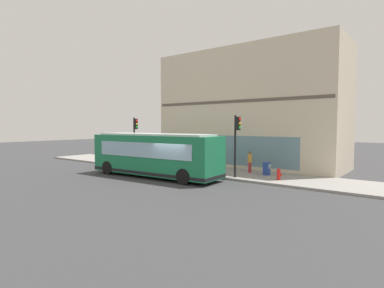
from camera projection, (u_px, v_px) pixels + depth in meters
The scene contains 10 objects.
ground at pixel (176, 182), 19.96m from camera, with size 120.00×120.00×0.00m, color #38383A.
sidewalk_curb at pixel (217, 172), 23.78m from camera, with size 4.50×40.00×0.15m, color gray.
building_corner at pixel (249, 109), 27.65m from camera, with size 6.13×16.00×10.18m.
city_bus_nearside at pixel (154, 155), 21.80m from camera, with size 3.04×10.15×3.07m.
traffic_light_near_corner at pixel (237, 134), 20.61m from camera, with size 0.32×0.49×4.18m.
traffic_light_down_block at pixel (135, 132), 26.91m from camera, with size 0.32×0.49×4.17m.
fire_hydrant at pixel (279, 174), 19.82m from camera, with size 0.35×0.35×0.74m.
pedestrian_by_light_pole at pixel (155, 153), 29.73m from camera, with size 0.32×0.32×1.54m.
pedestrian_near_hydrant at pixel (250, 161), 22.77m from camera, with size 0.32×0.32×1.59m.
newspaper_vending_box at pixel (267, 169), 21.76m from camera, with size 0.44×0.42×0.90m.
Camera 1 is at (-14.98, -12.95, 3.64)m, focal length 28.92 mm.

